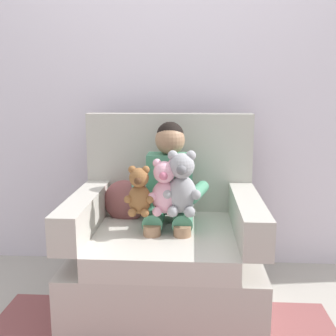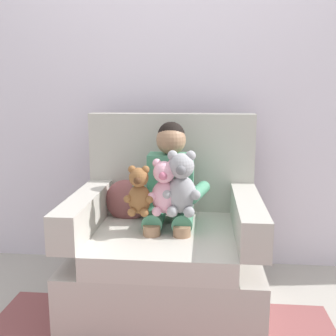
{
  "view_description": "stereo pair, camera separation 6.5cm",
  "coord_description": "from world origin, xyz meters",
  "px_view_note": "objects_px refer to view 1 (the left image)",
  "views": [
    {
      "loc": [
        0.15,
        -2.14,
        1.23
      ],
      "look_at": [
        0.02,
        -0.05,
        0.82
      ],
      "focal_mm": 43.11,
      "sensor_mm": 36.0,
      "label": 1
    },
    {
      "loc": [
        0.21,
        -2.13,
        1.23
      ],
      "look_at": [
        0.02,
        -0.05,
        0.82
      ],
      "focal_mm": 43.11,
      "sensor_mm": 36.0,
      "label": 2
    }
  ],
  "objects_px": {
    "plush_grey": "(182,185)",
    "plush_brown": "(139,192)",
    "armchair": "(166,246)",
    "plush_pink": "(165,189)",
    "throw_pillow": "(125,201)",
    "seated_child": "(169,188)"
  },
  "relations": [
    {
      "from": "armchair",
      "to": "plush_grey",
      "type": "height_order",
      "value": "armchair"
    },
    {
      "from": "plush_grey",
      "to": "plush_brown",
      "type": "height_order",
      "value": "plush_grey"
    },
    {
      "from": "plush_grey",
      "to": "throw_pillow",
      "type": "bearing_deg",
      "value": 130.97
    },
    {
      "from": "plush_pink",
      "to": "throw_pillow",
      "type": "xyz_separation_m",
      "value": [
        -0.26,
        0.25,
        -0.15
      ]
    },
    {
      "from": "armchair",
      "to": "seated_child",
      "type": "bearing_deg",
      "value": 49.85
    },
    {
      "from": "armchair",
      "to": "plush_pink",
      "type": "xyz_separation_m",
      "value": [
        0.0,
        -0.14,
        0.38
      ]
    },
    {
      "from": "plush_grey",
      "to": "plush_brown",
      "type": "relative_size",
      "value": 1.3
    },
    {
      "from": "plush_pink",
      "to": "plush_brown",
      "type": "bearing_deg",
      "value": -175.16
    },
    {
      "from": "plush_brown",
      "to": "throw_pillow",
      "type": "xyz_separation_m",
      "value": [
        -0.12,
        0.28,
        -0.13
      ]
    },
    {
      "from": "plush_pink",
      "to": "throw_pillow",
      "type": "bearing_deg",
      "value": 130.81
    },
    {
      "from": "seated_child",
      "to": "plush_grey",
      "type": "bearing_deg",
      "value": -67.62
    },
    {
      "from": "plush_grey",
      "to": "plush_brown",
      "type": "xyz_separation_m",
      "value": [
        -0.22,
        -0.02,
        -0.04
      ]
    },
    {
      "from": "seated_child",
      "to": "plush_grey",
      "type": "distance_m",
      "value": 0.18
    },
    {
      "from": "plush_pink",
      "to": "plush_grey",
      "type": "bearing_deg",
      "value": -3.4
    },
    {
      "from": "seated_child",
      "to": "plush_pink",
      "type": "height_order",
      "value": "seated_child"
    },
    {
      "from": "armchair",
      "to": "plush_brown",
      "type": "xyz_separation_m",
      "value": [
        -0.13,
        -0.16,
        0.36
      ]
    },
    {
      "from": "armchair",
      "to": "seated_child",
      "type": "height_order",
      "value": "armchair"
    },
    {
      "from": "seated_child",
      "to": "plush_brown",
      "type": "height_order",
      "value": "seated_child"
    },
    {
      "from": "plush_grey",
      "to": "armchair",
      "type": "bearing_deg",
      "value": 110.85
    },
    {
      "from": "plush_grey",
      "to": "throw_pillow",
      "type": "xyz_separation_m",
      "value": [
        -0.34,
        0.25,
        -0.17
      ]
    },
    {
      "from": "seated_child",
      "to": "plush_brown",
      "type": "xyz_separation_m",
      "value": [
        -0.15,
        -0.18,
        0.02
      ]
    },
    {
      "from": "armchair",
      "to": "throw_pillow",
      "type": "distance_m",
      "value": 0.36
    }
  ]
}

